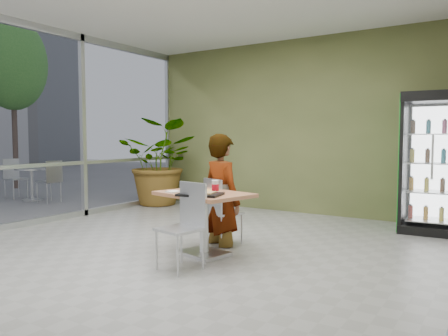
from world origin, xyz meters
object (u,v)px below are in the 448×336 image
Objects in this scene: chair_far at (219,206)px; dining_table at (204,210)px; cafeteria_tray at (200,194)px; chair_near at (186,218)px; seated_woman at (222,201)px; beverage_fridge at (435,163)px; potted_plant at (161,162)px; soda_cup at (215,187)px.

dining_table is at bearing 125.55° from chair_far.
dining_table is 0.35m from cafeteria_tray.
seated_woman is at bearing 113.40° from chair_near.
cafeteria_tray is at bearing -126.70° from beverage_fridge.
chair_far is at bearing 108.40° from cafeteria_tray.
dining_table is 1.39× the size of chair_far.
beverage_fridge is at bearing 0.73° from potted_plant.
cafeteria_tray is at bearing 103.39° from chair_near.
chair_near is 0.35m from cafeteria_tray.
cafeteria_tray is at bearing -96.81° from soda_cup.
seated_woman is at bearing 105.48° from cafeteria_tray.
soda_cup is 3.43m from beverage_fridge.
cafeteria_tray is at bearing 129.60° from chair_far.
potted_plant is at bearing 139.17° from soda_cup.
chair_far is 0.85m from cafeteria_tray.
chair_near is 1.09m from seated_woman.
potted_plant reaches higher than chair_near.
chair_far is at bearing 67.87° from seated_woman.
soda_cup is 0.27m from cafeteria_tray.
dining_table is 0.68× the size of potted_plant.
cafeteria_tray is 4.32m from potted_plant.
dining_table is at bearing -42.38° from potted_plant.
chair_near is (0.13, -0.51, -0.00)m from dining_table.
beverage_fridge reaches higher than soda_cup.
seated_woman is 3.75× the size of cafeteria_tray.
soda_cup is at bearing 140.61° from chair_far.
chair_far is at bearing 119.41° from soda_cup.
beverage_fridge reaches higher than seated_woman.
chair_far is 1.86× the size of cafeteria_tray.
potted_plant is at bearing -16.52° from chair_far.
chair_far is 0.66m from soda_cup.
beverage_fridge is (2.27, 2.29, 0.52)m from chair_far.
seated_woman is at bearing 100.23° from dining_table.
cafeteria_tray is (0.25, -0.77, 0.26)m from chair_far.
cafeteria_tray is at bearing -63.62° from dining_table.
chair_far is 0.42× the size of beverage_fridge.
chair_far is 1.07m from chair_near.
chair_near is at bearing -124.37° from beverage_fridge.
beverage_fridge is (2.24, 2.25, 0.45)m from seated_woman.
seated_woman is (0.03, 0.03, 0.07)m from chair_far.
chair_far is at bearing 115.53° from chair_near.
chair_near is 1.97× the size of cafeteria_tray.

